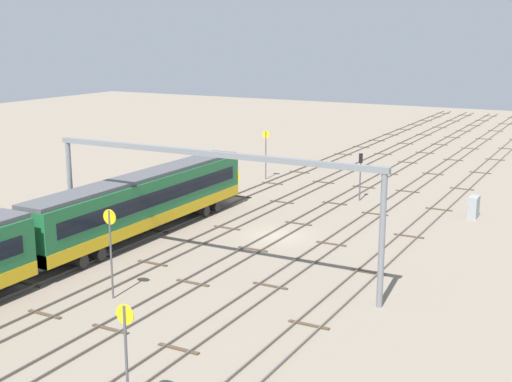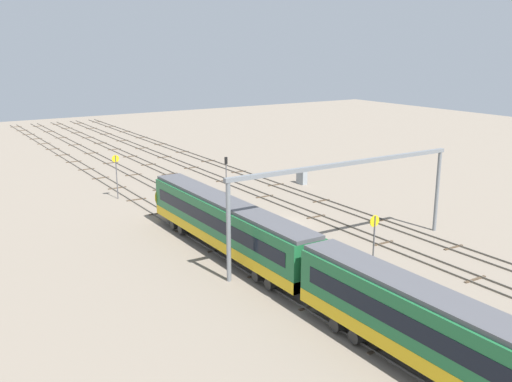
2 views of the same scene
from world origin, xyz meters
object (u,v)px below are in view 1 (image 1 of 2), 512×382
object	(u,v)px
overhead_gantry	(207,177)
speed_sign_mid_trackside	(111,242)
signal_light_trackside_departure	(360,170)
speed_sign_near_foreground	(266,148)
relay_cabinet	(474,207)
speed_sign_far_trackside	(126,347)

from	to	relation	value
overhead_gantry	speed_sign_mid_trackside	world-z (taller)	overhead_gantry
overhead_gantry	signal_light_trackside_departure	bearing A→B (deg)	-4.05
speed_sign_near_foreground	relay_cabinet	xyz separation A→B (m)	(-5.77, -23.27, -2.48)
signal_light_trackside_departure	relay_cabinet	xyz separation A→B (m)	(-1.27, -10.82, -2.04)
overhead_gantry	relay_cabinet	size ratio (longest dim) A/B	12.80
speed_sign_mid_trackside	signal_light_trackside_departure	world-z (taller)	speed_sign_mid_trackside
speed_sign_far_trackside	signal_light_trackside_departure	bearing A→B (deg)	6.77
overhead_gantry	speed_sign_mid_trackside	xyz separation A→B (m)	(-6.36, 2.72, -2.99)
speed_sign_mid_trackside	speed_sign_far_trackside	size ratio (longest dim) A/B	1.09
overhead_gantry	relay_cabinet	world-z (taller)	overhead_gantry
signal_light_trackside_departure	relay_cabinet	size ratio (longest dim) A/B	2.42
overhead_gantry	speed_sign_far_trackside	distance (m)	18.01
overhead_gantry	speed_sign_mid_trackside	distance (m)	7.54
signal_light_trackside_departure	speed_sign_near_foreground	bearing A→B (deg)	70.11
signal_light_trackside_departure	overhead_gantry	bearing A→B (deg)	175.95
speed_sign_near_foreground	speed_sign_mid_trackside	size ratio (longest dim) A/B	0.97
speed_sign_mid_trackside	speed_sign_near_foreground	bearing A→B (deg)	12.85
speed_sign_far_trackside	signal_light_trackside_departure	xyz separation A→B (m)	(40.69, 4.83, -0.24)
speed_sign_near_foreground	speed_sign_mid_trackside	world-z (taller)	speed_sign_mid_trackside
overhead_gantry	signal_light_trackside_departure	size ratio (longest dim) A/B	5.30
speed_sign_mid_trackside	speed_sign_far_trackside	xyz separation A→B (m)	(-10.08, -9.27, -0.32)
overhead_gantry	speed_sign_far_trackside	bearing A→B (deg)	-158.29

